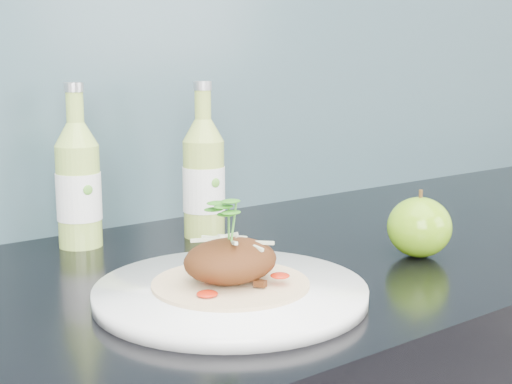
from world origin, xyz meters
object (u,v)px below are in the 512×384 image
(cider_bottle_left, at_px, (78,185))
(cider_bottle_right, at_px, (204,179))
(green_apple, at_px, (419,227))
(dinner_plate, at_px, (231,292))

(cider_bottle_left, bearing_deg, cider_bottle_right, -27.68)
(cider_bottle_right, bearing_deg, green_apple, -66.20)
(dinner_plate, relative_size, cider_bottle_left, 1.41)
(green_apple, relative_size, cider_bottle_right, 0.44)
(cider_bottle_left, xyz_separation_m, cider_bottle_right, (0.17, -0.06, 0.00))
(green_apple, bearing_deg, dinner_plate, 178.16)
(dinner_plate, relative_size, cider_bottle_right, 1.41)
(dinner_plate, height_order, cider_bottle_right, cider_bottle_right)
(dinner_plate, distance_m, cider_bottle_right, 0.30)
(dinner_plate, distance_m, green_apple, 0.30)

